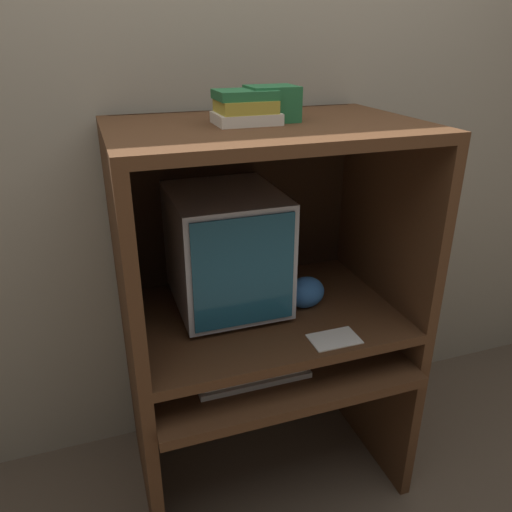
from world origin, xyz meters
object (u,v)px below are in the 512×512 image
(crt_monitor, at_px, (226,249))
(storage_box, at_px, (272,104))
(mouse, at_px, (317,359))
(keyboard, at_px, (251,373))
(book_stack, at_px, (246,107))
(snack_bag, at_px, (306,292))

(crt_monitor, height_order, storage_box, storage_box)
(crt_monitor, distance_m, mouse, 0.51)
(keyboard, height_order, book_stack, book_stack)
(snack_bag, height_order, book_stack, book_stack)
(keyboard, distance_m, snack_bag, 0.36)
(snack_bag, distance_m, book_stack, 0.70)
(crt_monitor, relative_size, snack_bag, 3.06)
(keyboard, bearing_deg, storage_box, 55.69)
(keyboard, relative_size, book_stack, 1.99)
(storage_box, bearing_deg, snack_bag, -22.75)
(mouse, bearing_deg, keyboard, 178.80)
(mouse, relative_size, storage_box, 0.46)
(mouse, distance_m, snack_bag, 0.24)
(mouse, height_order, snack_bag, snack_bag)
(mouse, xyz_separation_m, book_stack, (-0.20, 0.18, 0.85))
(crt_monitor, relative_size, mouse, 6.16)
(storage_box, bearing_deg, book_stack, -165.91)
(mouse, distance_m, book_stack, 0.89)
(storage_box, bearing_deg, crt_monitor, 158.53)
(book_stack, bearing_deg, crt_monitor, 122.69)
(snack_bag, bearing_deg, book_stack, 172.65)
(book_stack, bearing_deg, snack_bag, -7.35)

